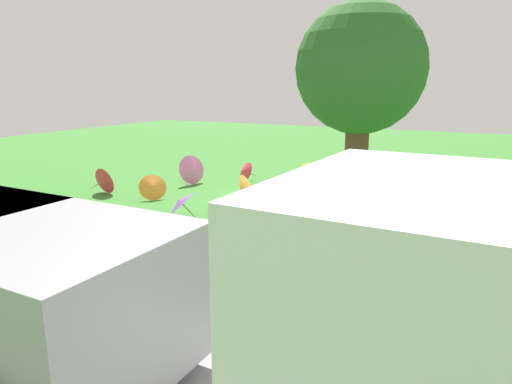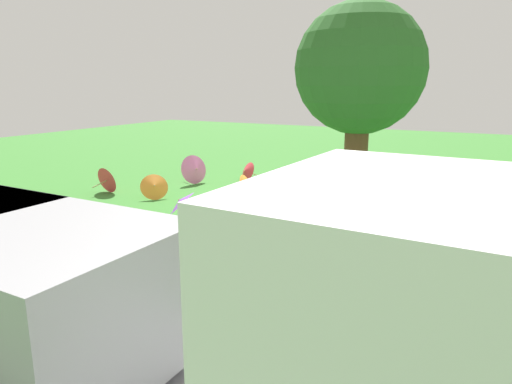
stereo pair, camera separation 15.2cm
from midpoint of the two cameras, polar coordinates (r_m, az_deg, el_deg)
name	(u,v)px [view 1 (the left image)]	position (r m, az deg, el deg)	size (l,w,h in m)	color
ground	(310,206)	(10.95, 6.28, -1.69)	(40.00, 40.00, 0.00)	#387A2D
road_strip	(31,384)	(5.26, -26.90, -20.49)	(40.00, 3.80, 0.01)	#9E9EA3
park_bench	(286,242)	(7.03, 3.16, -6.23)	(1.64, 0.66, 0.90)	brown
shade_tree	(360,72)	(8.64, 12.30, 14.32)	(2.33, 2.33, 4.24)	brown
parasol_orange_0	(251,193)	(10.24, -1.02, -0.08)	(0.91, 0.98, 0.90)	tan
parasol_red_0	(107,180)	(12.72, -18.34, 1.45)	(0.73, 0.72, 0.71)	tan
parasol_purple_0	(180,202)	(9.93, -9.78, -1.22)	(0.81, 0.87, 0.64)	tan
parasol_orange_1	(153,187)	(11.74, -13.03, 0.65)	(0.80, 0.82, 0.64)	tan
parasol_pink_0	(342,180)	(12.05, 10.31, 1.51)	(0.63, 0.64, 0.58)	tan
parasol_pink_2	(412,179)	(12.90, 18.50, 1.54)	(0.69, 0.57, 0.69)	tan
parasol_teal_1	(489,190)	(12.13, 26.59, 0.27)	(0.78, 0.80, 0.60)	tan
parasol_red_3	(244,171)	(13.58, -1.80, 2.58)	(0.69, 0.68, 0.60)	tan
parasol_orange_2	(501,294)	(6.40, 27.51, -11.11)	(0.67, 0.64, 0.65)	tan
parasol_orange_3	(310,174)	(12.73, 6.35, 2.19)	(0.94, 0.90, 0.75)	tan
parasol_pink_5	(193,169)	(13.31, -8.15, 2.79)	(0.92, 0.91, 0.85)	tan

